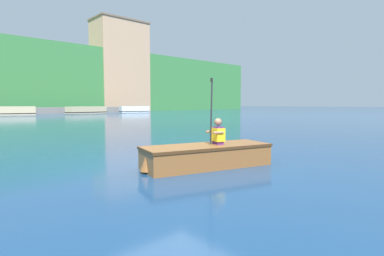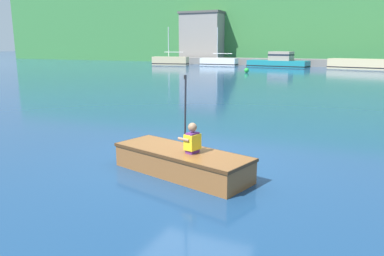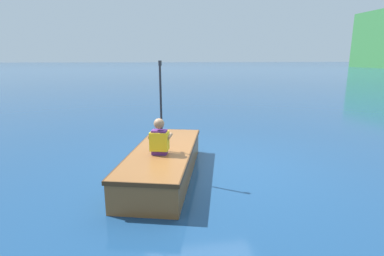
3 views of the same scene
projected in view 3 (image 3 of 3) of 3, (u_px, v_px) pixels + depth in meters
The scene contains 3 objects.
ground_plane at pixel (209, 168), 5.60m from camera, with size 300.00×300.00×0.00m, color navy.
rowboat_foreground at pixel (164, 160), 5.23m from camera, with size 3.07×1.72×0.49m.
person_paddler at pixel (159, 137), 4.81m from camera, with size 0.40×0.41×1.48m.
Camera 3 is at (5.17, -1.12, 2.01)m, focal length 28.00 mm.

